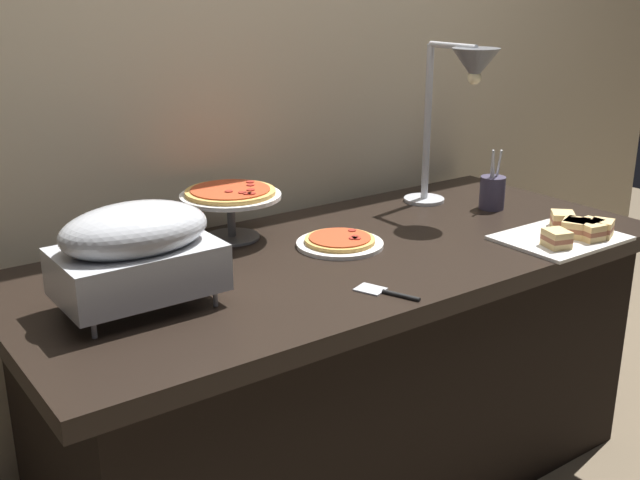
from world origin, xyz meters
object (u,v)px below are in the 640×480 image
object	(u,v)px
heat_lamp	(465,83)
utensil_holder	(492,192)
chafing_dish	(136,250)
pizza_plate_center	(231,198)
sauce_cup_near	(182,256)
sandwich_platter	(571,232)
serving_spatula	(385,292)
pizza_plate_front	(340,242)

from	to	relation	value
heat_lamp	utensil_holder	bearing A→B (deg)	-17.92
chafing_dish	pizza_plate_center	xyz separation A→B (m)	(0.43, 0.32, -0.02)
chafing_dish	sauce_cup_near	size ratio (longest dim) A/B	6.15
heat_lamp	sandwich_platter	world-z (taller)	heat_lamp
chafing_dish	heat_lamp	size ratio (longest dim) A/B	0.68
heat_lamp	sauce_cup_near	size ratio (longest dim) A/B	9.09
pizza_plate_center	serving_spatula	distance (m)	0.61
sandwich_platter	pizza_plate_front	bearing A→B (deg)	148.88
chafing_dish	heat_lamp	world-z (taller)	heat_lamp
pizza_plate_front	serving_spatula	distance (m)	0.37
pizza_plate_front	utensil_holder	world-z (taller)	utensil_holder
sauce_cup_near	serving_spatula	size ratio (longest dim) A/B	0.35
chafing_dish	sauce_cup_near	distance (m)	0.32
heat_lamp	pizza_plate_front	xyz separation A→B (m)	(-0.53, -0.05, -0.41)
pizza_plate_center	serving_spatula	xyz separation A→B (m)	(0.09, -0.59, -0.12)
sauce_cup_near	utensil_holder	bearing A→B (deg)	-6.65
heat_lamp	sandwich_platter	xyz separation A→B (m)	(0.06, -0.41, -0.40)
pizza_plate_front	utensil_holder	bearing A→B (deg)	0.89
serving_spatula	chafing_dish	bearing A→B (deg)	152.35
chafing_dish	utensil_holder	world-z (taller)	chafing_dish
sauce_cup_near	pizza_plate_center	bearing A→B (deg)	26.43
utensil_holder	pizza_plate_front	bearing A→B (deg)	-179.11
sandwich_platter	serving_spatula	bearing A→B (deg)	179.42
pizza_plate_front	serving_spatula	world-z (taller)	pizza_plate_front
pizza_plate_center	chafing_dish	bearing A→B (deg)	-143.20
pizza_plate_center	sauce_cup_near	xyz separation A→B (m)	(-0.22, -0.11, -0.10)
pizza_plate_front	sauce_cup_near	size ratio (longest dim) A/B	4.24
sandwich_platter	utensil_holder	bearing A→B (deg)	80.52
utensil_holder	serving_spatula	xyz separation A→B (m)	(-0.78, -0.36, -0.05)
heat_lamp	pizza_plate_front	size ratio (longest dim) A/B	2.15
sauce_cup_near	serving_spatula	bearing A→B (deg)	-57.57
serving_spatula	utensil_holder	bearing A→B (deg)	24.77
sandwich_platter	sauce_cup_near	distance (m)	1.14
chafing_dish	heat_lamp	distance (m)	1.22
utensil_holder	sauce_cup_near	bearing A→B (deg)	173.35
serving_spatula	heat_lamp	bearing A→B (deg)	31.25
pizza_plate_front	pizza_plate_center	world-z (taller)	pizza_plate_center
heat_lamp	sauce_cup_near	xyz separation A→B (m)	(-0.96, 0.09, -0.40)
heat_lamp	serving_spatula	world-z (taller)	heat_lamp
chafing_dish	sandwich_platter	size ratio (longest dim) A/B	1.03
sandwich_platter	serving_spatula	distance (m)	0.72
sauce_cup_near	utensil_holder	distance (m)	1.09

